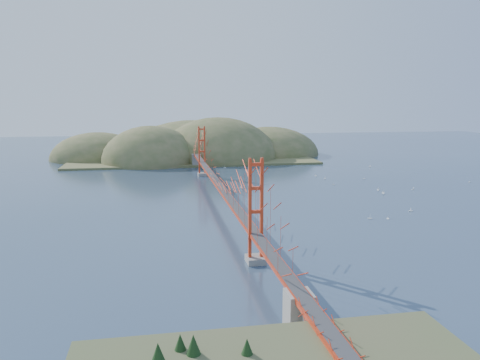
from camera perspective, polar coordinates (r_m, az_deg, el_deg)
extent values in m
plane|color=#2F445F|center=(81.09, -2.54, -2.90)|extent=(320.00, 320.00, 0.00)
cube|color=gray|center=(52.53, 1.89, -9.67)|extent=(2.00, 2.40, 0.70)
cube|color=gray|center=(110.30, -4.63, 0.67)|extent=(2.00, 2.40, 0.70)
cube|color=red|center=(80.42, -2.56, -0.61)|extent=(1.40, 92.00, 0.16)
cube|color=red|center=(80.46, -2.56, -0.75)|extent=(1.33, 92.00, 0.24)
cube|color=#38383A|center=(80.41, -2.56, -0.54)|extent=(1.19, 92.00, 0.03)
cube|color=gray|center=(37.72, 7.19, -15.75)|extent=(2.00, 2.20, 3.30)
cube|color=gray|center=(125.89, -5.35, 2.40)|extent=(2.20, 2.60, 3.30)
cube|color=red|center=(31.92, 10.61, -17.54)|extent=(1.40, 12.00, 0.16)
cube|color=red|center=(32.03, 10.59, -17.94)|extent=(1.33, 12.00, 0.30)
cube|color=gray|center=(34.42, 9.27, -18.78)|extent=(0.50, 0.70, 2.95)
cube|color=gray|center=(36.09, 8.17, -17.32)|extent=(0.50, 0.70, 2.95)
cube|color=#59544C|center=(36.32, 8.38, -19.57)|extent=(9.00, 6.00, 0.24)
cube|color=maroon|center=(36.77, 8.65, -18.30)|extent=(3.70, 2.30, 0.75)
cube|color=gray|center=(36.58, 8.67, -17.71)|extent=(3.70, 2.30, 0.10)
cylinder|color=white|center=(36.37, 8.69, -17.08)|extent=(0.03, 0.03, 1.00)
cone|color=black|center=(29.43, 6.70, -19.75)|extent=(0.56, 0.56, 0.79)
cone|color=black|center=(28.93, 13.97, -20.50)|extent=(0.58, 0.58, 0.83)
cone|color=black|center=(30.15, -0.60, -18.39)|extent=(0.89, 0.89, 1.27)
cone|color=black|center=(29.36, 12.39, -19.85)|extent=(0.64, 0.64, 0.92)
cone|color=black|center=(30.57, -11.76, -18.65)|extent=(0.58, 0.58, 0.83)
cone|color=black|center=(30.70, 2.71, -18.39)|extent=(0.53, 0.53, 0.76)
cube|color=olive|center=(143.86, -5.96, 2.76)|extent=(70.00, 40.00, 0.60)
ellipsoid|color=olive|center=(135.59, -10.76, 2.10)|extent=(28.00, 28.00, 21.00)
ellipsoid|color=olive|center=(142.73, -2.69, 2.64)|extent=(36.00, 36.00, 25.00)
ellipsoid|color=olive|center=(153.85, 3.59, 3.16)|extent=(32.00, 32.00, 18.00)
ellipsoid|color=olive|center=(148.53, -16.92, 2.51)|extent=(28.00, 28.00, 16.00)
ellipsoid|color=olive|center=(157.91, -5.61, 3.30)|extent=(44.00, 44.00, 22.00)
cube|color=white|center=(96.83, 16.49, -1.17)|extent=(0.20, 0.57, 0.10)
cylinder|color=white|center=(96.77, 16.50, -0.99)|extent=(0.02, 0.02, 0.62)
cube|color=white|center=(100.56, 11.36, -0.55)|extent=(0.59, 0.52, 0.11)
cylinder|color=white|center=(100.50, 11.36, -0.37)|extent=(0.02, 0.02, 0.65)
cube|color=white|center=(95.00, 0.14, -0.96)|extent=(0.62, 0.44, 0.11)
cylinder|color=white|center=(94.94, 0.14, -0.77)|extent=(0.02, 0.02, 0.65)
cube|color=white|center=(113.10, 26.18, -0.24)|extent=(0.46, 0.46, 0.09)
cylinder|color=white|center=(113.06, 26.19, -0.11)|extent=(0.01, 0.01, 0.53)
cube|color=white|center=(107.47, 10.30, 0.14)|extent=(0.55, 0.42, 0.10)
cylinder|color=white|center=(107.42, 10.30, 0.29)|extent=(0.02, 0.02, 0.58)
cube|color=white|center=(109.53, 14.92, 0.15)|extent=(0.59, 0.43, 0.10)
cylinder|color=white|center=(109.48, 14.93, 0.31)|extent=(0.02, 0.02, 0.62)
cube|color=white|center=(80.43, 20.09, -3.56)|extent=(0.64, 0.42, 0.11)
cylinder|color=white|center=(80.35, 20.10, -3.33)|extent=(0.02, 0.02, 0.67)
cube|color=white|center=(122.97, -1.86, 1.51)|extent=(0.63, 0.35, 0.11)
cylinder|color=white|center=(122.93, -1.86, 1.66)|extent=(0.02, 0.02, 0.65)
cube|color=white|center=(73.53, 15.56, -4.55)|extent=(0.64, 0.48, 0.11)
cylinder|color=white|center=(73.45, 15.57, -4.29)|extent=(0.02, 0.02, 0.68)
cube|color=white|center=(93.98, 17.04, -1.52)|extent=(0.21, 0.55, 0.10)
cylinder|color=white|center=(93.92, 17.05, -1.35)|extent=(0.02, 0.02, 0.60)
cube|color=white|center=(111.12, 9.22, 0.49)|extent=(0.47, 0.60, 0.11)
cylinder|color=white|center=(111.06, 9.23, 0.66)|extent=(0.02, 0.02, 0.64)
cube|color=white|center=(129.20, 15.55, 1.56)|extent=(0.52, 0.18, 0.09)
cylinder|color=white|center=(129.16, 15.56, 1.68)|extent=(0.02, 0.02, 0.57)
cube|color=white|center=(93.23, 17.12, -1.61)|extent=(0.50, 0.59, 0.11)
cylinder|color=white|center=(93.16, 17.13, -1.42)|extent=(0.02, 0.02, 0.64)
cube|color=white|center=(74.38, 17.61, -4.49)|extent=(0.27, 0.55, 0.10)
cylinder|color=white|center=(74.31, 17.62, -4.28)|extent=(0.02, 0.02, 0.57)
cube|color=white|center=(99.71, 20.37, -1.07)|extent=(0.55, 0.32, 0.09)
cylinder|color=white|center=(99.66, 20.38, -0.91)|extent=(0.02, 0.02, 0.57)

